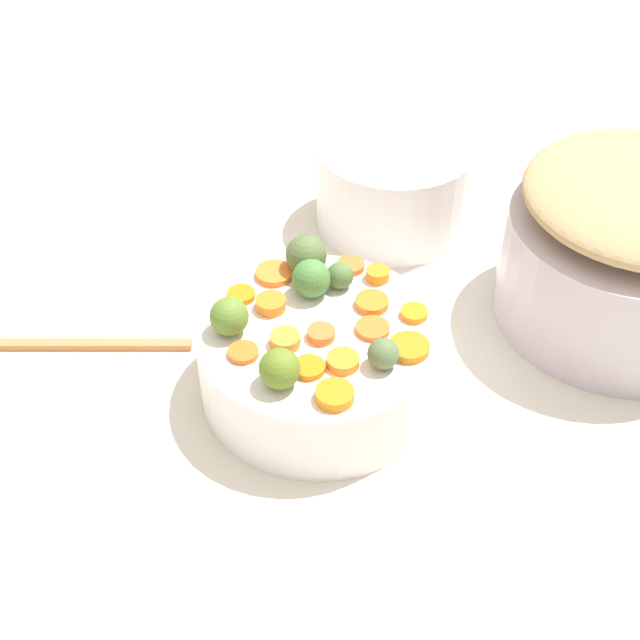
% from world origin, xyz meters
% --- Properties ---
extents(tabletop, '(2.40, 2.40, 0.02)m').
position_xyz_m(tabletop, '(0.00, 0.00, 0.01)').
color(tabletop, silver).
rests_on(tabletop, ground).
extents(serving_bowl_carrots, '(0.24, 0.24, 0.08)m').
position_xyz_m(serving_bowl_carrots, '(0.00, -0.00, 0.06)').
color(serving_bowl_carrots, white).
rests_on(serving_bowl_carrots, tabletop).
extents(metal_pot, '(0.28, 0.28, 0.13)m').
position_xyz_m(metal_pot, '(0.07, -0.35, 0.09)').
color(metal_pot, '#BEB3BF').
rests_on(metal_pot, tabletop).
extents(carrot_slice_0, '(0.05, 0.05, 0.01)m').
position_xyz_m(carrot_slice_0, '(-0.01, -0.05, 0.11)').
color(carrot_slice_0, orange).
rests_on(carrot_slice_0, serving_bowl_carrots).
extents(carrot_slice_1, '(0.04, 0.04, 0.01)m').
position_xyz_m(carrot_slice_1, '(-0.02, 0.08, 0.11)').
color(carrot_slice_1, orange).
rests_on(carrot_slice_1, serving_bowl_carrots).
extents(carrot_slice_2, '(0.04, 0.04, 0.01)m').
position_xyz_m(carrot_slice_2, '(-0.05, -0.01, 0.11)').
color(carrot_slice_2, orange).
rests_on(carrot_slice_2, serving_bowl_carrots).
extents(carrot_slice_3, '(0.03, 0.03, 0.01)m').
position_xyz_m(carrot_slice_3, '(0.07, -0.07, 0.11)').
color(carrot_slice_3, orange).
rests_on(carrot_slice_3, serving_bowl_carrots).
extents(carrot_slice_4, '(0.06, 0.06, 0.01)m').
position_xyz_m(carrot_slice_4, '(0.09, 0.03, 0.11)').
color(carrot_slice_4, orange).
rests_on(carrot_slice_4, serving_bowl_carrots).
extents(carrot_slice_5, '(0.04, 0.04, 0.01)m').
position_xyz_m(carrot_slice_5, '(-0.01, -0.00, 0.11)').
color(carrot_slice_5, orange).
rests_on(carrot_slice_5, serving_bowl_carrots).
extents(carrot_slice_6, '(0.05, 0.05, 0.01)m').
position_xyz_m(carrot_slice_6, '(-0.09, -0.00, 0.11)').
color(carrot_slice_6, orange).
rests_on(carrot_slice_6, serving_bowl_carrots).
extents(carrot_slice_7, '(0.04, 0.04, 0.01)m').
position_xyz_m(carrot_slice_7, '(-0.05, 0.02, 0.11)').
color(carrot_slice_7, orange).
rests_on(carrot_slice_7, serving_bowl_carrots).
extents(carrot_slice_8, '(0.05, 0.05, 0.01)m').
position_xyz_m(carrot_slice_8, '(0.03, -0.06, 0.11)').
color(carrot_slice_8, orange).
rests_on(carrot_slice_8, serving_bowl_carrots).
extents(carrot_slice_9, '(0.03, 0.03, 0.01)m').
position_xyz_m(carrot_slice_9, '(0.04, 0.04, 0.11)').
color(carrot_slice_9, orange).
rests_on(carrot_slice_9, serving_bowl_carrots).
extents(carrot_slice_10, '(0.04, 0.04, 0.01)m').
position_xyz_m(carrot_slice_10, '(0.06, 0.07, 0.11)').
color(carrot_slice_10, orange).
rests_on(carrot_slice_10, serving_bowl_carrots).
extents(carrot_slice_11, '(0.06, 0.06, 0.01)m').
position_xyz_m(carrot_slice_11, '(-0.04, -0.08, 0.11)').
color(carrot_slice_11, orange).
rests_on(carrot_slice_11, serving_bowl_carrots).
extents(carrot_slice_12, '(0.04, 0.04, 0.01)m').
position_xyz_m(carrot_slice_12, '(0.09, -0.05, 0.11)').
color(carrot_slice_12, orange).
rests_on(carrot_slice_12, serving_bowl_carrots).
extents(carrot_slice_13, '(0.03, 0.03, 0.01)m').
position_xyz_m(carrot_slice_13, '(0.01, -0.10, 0.11)').
color(carrot_slice_13, orange).
rests_on(carrot_slice_13, serving_bowl_carrots).
extents(carrot_slice_14, '(0.03, 0.03, 0.01)m').
position_xyz_m(carrot_slice_14, '(-0.01, 0.04, 0.11)').
color(carrot_slice_14, orange).
rests_on(carrot_slice_14, serving_bowl_carrots).
extents(brussels_sprout_0, '(0.03, 0.03, 0.03)m').
position_xyz_m(brussels_sprout_0, '(-0.06, -0.05, 0.12)').
color(brussels_sprout_0, '#576E41').
rests_on(brussels_sprout_0, serving_bowl_carrots).
extents(brussels_sprout_1, '(0.03, 0.03, 0.03)m').
position_xyz_m(brussels_sprout_1, '(0.07, -0.03, 0.12)').
color(brussels_sprout_1, '#507139').
rests_on(brussels_sprout_1, serving_bowl_carrots).
extents(brussels_sprout_2, '(0.04, 0.04, 0.04)m').
position_xyz_m(brussels_sprout_2, '(0.09, -0.00, 0.12)').
color(brussels_sprout_2, '#536C3B').
rests_on(brussels_sprout_2, serving_bowl_carrots).
extents(brussels_sprout_3, '(0.04, 0.04, 0.04)m').
position_xyz_m(brussels_sprout_3, '(-0.07, 0.05, 0.12)').
color(brussels_sprout_3, olive).
rests_on(brussels_sprout_3, serving_bowl_carrots).
extents(brussels_sprout_4, '(0.04, 0.04, 0.04)m').
position_xyz_m(brussels_sprout_4, '(0.01, 0.09, 0.12)').
color(brussels_sprout_4, olive).
rests_on(brussels_sprout_4, serving_bowl_carrots).
extents(brussels_sprout_5, '(0.04, 0.04, 0.04)m').
position_xyz_m(brussels_sprout_5, '(0.06, 0.00, 0.12)').
color(brussels_sprout_5, '#49803C').
rests_on(brussels_sprout_5, serving_bowl_carrots).
extents(casserole_dish, '(0.19, 0.19, 0.11)m').
position_xyz_m(casserole_dish, '(0.28, -0.14, 0.08)').
color(casserole_dish, white).
rests_on(casserole_dish, tabletop).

